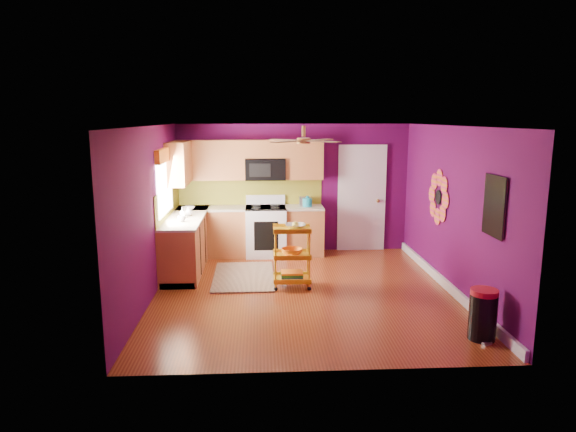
{
  "coord_description": "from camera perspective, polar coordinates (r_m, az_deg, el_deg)",
  "views": [
    {
      "loc": [
        -0.65,
        -7.46,
        2.62
      ],
      "look_at": [
        -0.22,
        0.4,
        1.1
      ],
      "focal_mm": 32.0,
      "sensor_mm": 36.0,
      "label": 1
    }
  ],
  "objects": [
    {
      "name": "right_wall_art",
      "position": [
        7.77,
        18.66,
        1.62
      ],
      "size": [
        0.04,
        2.74,
        1.04
      ],
      "color": "black",
      "rests_on": "ground"
    },
    {
      "name": "room_envelope",
      "position": [
        7.55,
        2.04,
        3.38
      ],
      "size": [
        4.54,
        5.04,
        2.52
      ],
      "color": "#4F0945",
      "rests_on": "ground"
    },
    {
      "name": "lower_cabinets",
      "position": [
        9.56,
        -7.23,
        -2.41
      ],
      "size": [
        2.81,
        2.31,
        0.94
      ],
      "color": "#995429",
      "rests_on": "ground"
    },
    {
      "name": "rolling_cart",
      "position": [
        7.98,
        0.51,
        -4.22
      ],
      "size": [
        0.59,
        0.43,
        1.05
      ],
      "color": "yellow",
      "rests_on": "ground"
    },
    {
      "name": "soap_bottle_b",
      "position": [
        9.05,
        -11.01,
        0.51
      ],
      "size": [
        0.12,
        0.12,
        0.16
      ],
      "primitive_type": "imported",
      "color": "white",
      "rests_on": "lower_cabinets"
    },
    {
      "name": "counter_dish",
      "position": [
        9.63,
        -11.01,
        0.83
      ],
      "size": [
        0.24,
        0.24,
        0.06
      ],
      "primitive_type": "imported",
      "color": "white",
      "rests_on": "lower_cabinets"
    },
    {
      "name": "ground",
      "position": [
        7.93,
        1.77,
        -8.39
      ],
      "size": [
        5.0,
        5.0,
        0.0
      ],
      "primitive_type": "plane",
      "color": "maroon",
      "rests_on": "ground"
    },
    {
      "name": "teal_kettle",
      "position": [
        9.83,
        2.17,
        1.56
      ],
      "size": [
        0.18,
        0.18,
        0.21
      ],
      "color": "teal",
      "rests_on": "lower_cabinets"
    },
    {
      "name": "panel_door",
      "position": [
        10.25,
        8.17,
        1.84
      ],
      "size": [
        0.95,
        0.11,
        2.15
      ],
      "color": "white",
      "rests_on": "ground"
    },
    {
      "name": "upper_cabinetry",
      "position": [
        9.68,
        -6.66,
        5.97
      ],
      "size": [
        2.8,
        2.3,
        1.26
      ],
      "color": "#995429",
      "rests_on": "ground"
    },
    {
      "name": "shag_rug",
      "position": [
        8.65,
        -4.96,
        -6.69
      ],
      "size": [
        1.01,
        1.63,
        0.02
      ],
      "primitive_type": "cube",
      "rotation": [
        0.0,
        0.0,
        0.01
      ],
      "color": "#321B10",
      "rests_on": "ground"
    },
    {
      "name": "toaster",
      "position": [
        9.9,
        1.9,
        1.66
      ],
      "size": [
        0.22,
        0.15,
        0.18
      ],
      "primitive_type": "cube",
      "color": "beige",
      "rests_on": "lower_cabinets"
    },
    {
      "name": "trash_can",
      "position": [
        6.65,
        20.83,
        -10.19
      ],
      "size": [
        0.42,
        0.42,
        0.62
      ],
      "color": "black",
      "rests_on": "ground"
    },
    {
      "name": "electric_range",
      "position": [
        9.87,
        -2.47,
        -1.61
      ],
      "size": [
        0.76,
        0.66,
        1.13
      ],
      "color": "white",
      "rests_on": "ground"
    },
    {
      "name": "counter_cup",
      "position": [
        8.58,
        -11.73,
        -0.28
      ],
      "size": [
        0.13,
        0.13,
        0.1
      ],
      "primitive_type": "imported",
      "color": "white",
      "rests_on": "lower_cabinets"
    },
    {
      "name": "soap_bottle_a",
      "position": [
        8.88,
        -11.64,
        0.36
      ],
      "size": [
        0.08,
        0.08,
        0.18
      ],
      "primitive_type": "imported",
      "color": "#EA3F72",
      "rests_on": "lower_cabinets"
    },
    {
      "name": "ceiling_fan",
      "position": [
        7.69,
        1.74,
        8.44
      ],
      "size": [
        1.01,
        1.01,
        0.26
      ],
      "color": "#BF8C3F",
      "rests_on": "ground"
    },
    {
      "name": "left_window",
      "position": [
        8.7,
        -13.54,
        4.77
      ],
      "size": [
        0.08,
        1.35,
        1.08
      ],
      "color": "white",
      "rests_on": "ground"
    }
  ]
}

